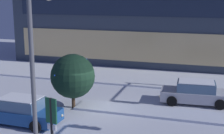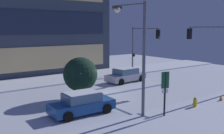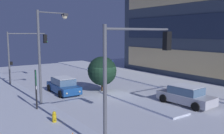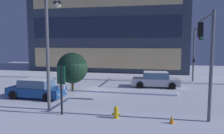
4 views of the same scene
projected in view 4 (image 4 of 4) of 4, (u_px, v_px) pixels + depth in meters
The scene contains 13 objects.
ground at pixel (89, 91), 20.46m from camera, with size 52.00×52.00×0.00m, color silver.
curb_strip_near at pixel (41, 122), 12.34m from camera, with size 52.00×5.20×0.14m, color silver.
curb_strip_far at pixel (110, 77), 28.56m from camera, with size 52.00×5.20×0.14m, color silver.
median_strip at pixel (124, 91), 20.25m from camera, with size 9.00×1.80×0.14m, color silver.
car_near at pixel (36, 89), 17.90m from camera, with size 4.51×2.10×1.49m.
car_far at pixel (156, 80), 22.23m from camera, with size 4.68×2.32×1.49m.
traffic_light_corner_near_right at pixel (206, 45), 13.46m from camera, with size 0.32×4.38×6.01m.
traffic_light_corner_far_right at pixel (196, 45), 22.60m from camera, with size 0.32×4.65×5.88m.
street_lamp_arched at pixel (51, 35), 14.60m from camera, with size 0.70×2.65×7.35m.
fire_hydrant at pixel (116, 114), 12.74m from camera, with size 0.48×0.26×0.83m.
parking_info_sign at pixel (61, 84), 13.23m from camera, with size 0.55×0.19×3.01m.
decorated_tree_median at pixel (72, 68), 20.54m from camera, with size 2.77×2.77×3.44m.
construction_cone at pixel (172, 121), 11.92m from camera, with size 0.36×0.36×0.55m, color orange.
Camera 4 is at (6.26, -19.21, 4.36)m, focal length 36.66 mm.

